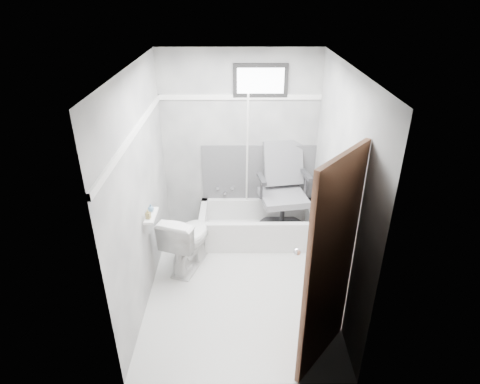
{
  "coord_description": "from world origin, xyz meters",
  "views": [
    {
      "loc": [
        -0.02,
        -3.58,
        3.05
      ],
      "look_at": [
        0.0,
        0.35,
        1.0
      ],
      "focal_mm": 30.0,
      "sensor_mm": 36.0,
      "label": 1
    }
  ],
  "objects_px": {
    "toilet": "(187,240)",
    "door": "(372,292)",
    "office_chair": "(283,191)",
    "soap_bottle_a": "(148,214)",
    "bathtub": "(257,225)",
    "soap_bottle_b": "(151,208)"
  },
  "relations": [
    {
      "from": "bathtub",
      "to": "office_chair",
      "type": "xyz_separation_m",
      "value": [
        0.33,
        0.02,
        0.49
      ]
    },
    {
      "from": "office_chair",
      "to": "door",
      "type": "distance_m",
      "value": 2.29
    },
    {
      "from": "bathtub",
      "to": "door",
      "type": "xyz_separation_m",
      "value": [
        0.75,
        -2.21,
        0.79
      ]
    },
    {
      "from": "bathtub",
      "to": "door",
      "type": "bearing_deg",
      "value": -71.25
    },
    {
      "from": "bathtub",
      "to": "soap_bottle_a",
      "type": "bearing_deg",
      "value": -139.61
    },
    {
      "from": "soap_bottle_a",
      "to": "door",
      "type": "bearing_deg",
      "value": -32.32
    },
    {
      "from": "soap_bottle_a",
      "to": "bathtub",
      "type": "bearing_deg",
      "value": 40.39
    },
    {
      "from": "toilet",
      "to": "door",
      "type": "height_order",
      "value": "door"
    },
    {
      "from": "toilet",
      "to": "door",
      "type": "distance_m",
      "value": 2.37
    },
    {
      "from": "bathtub",
      "to": "soap_bottle_a",
      "type": "relative_size",
      "value": 15.02
    },
    {
      "from": "soap_bottle_b",
      "to": "toilet",
      "type": "bearing_deg",
      "value": 40.72
    },
    {
      "from": "office_chair",
      "to": "door",
      "type": "bearing_deg",
      "value": -89.22
    },
    {
      "from": "toilet",
      "to": "soap_bottle_a",
      "type": "bearing_deg",
      "value": 70.92
    },
    {
      "from": "soap_bottle_a",
      "to": "toilet",
      "type": "bearing_deg",
      "value": 52.39
    },
    {
      "from": "office_chair",
      "to": "toilet",
      "type": "distance_m",
      "value": 1.36
    },
    {
      "from": "office_chair",
      "to": "door",
      "type": "xyz_separation_m",
      "value": [
        0.42,
        -2.23,
        0.3
      ]
    },
    {
      "from": "office_chair",
      "to": "toilet",
      "type": "xyz_separation_m",
      "value": [
        -1.18,
        -0.6,
        -0.33
      ]
    },
    {
      "from": "office_chair",
      "to": "door",
      "type": "height_order",
      "value": "door"
    },
    {
      "from": "soap_bottle_b",
      "to": "soap_bottle_a",
      "type": "bearing_deg",
      "value": -90.0
    },
    {
      "from": "door",
      "to": "soap_bottle_b",
      "type": "height_order",
      "value": "door"
    },
    {
      "from": "bathtub",
      "to": "soap_bottle_a",
      "type": "distance_m",
      "value": 1.71
    },
    {
      "from": "office_chair",
      "to": "soap_bottle_a",
      "type": "height_order",
      "value": "office_chair"
    }
  ]
}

